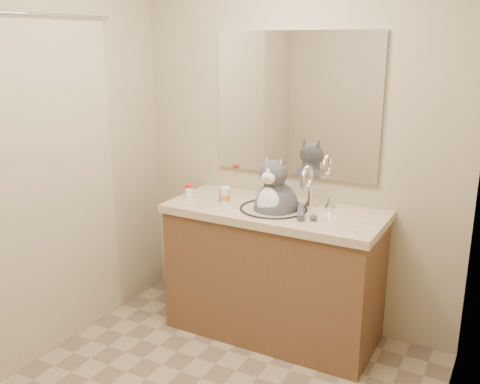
# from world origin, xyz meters

# --- Properties ---
(room) EXTENTS (2.22, 2.52, 2.42)m
(room) POSITION_xyz_m (0.00, 0.00, 1.20)
(room) COLOR #9C8A6C
(room) RESTS_ON ground
(vanity) EXTENTS (1.34, 0.59, 1.12)m
(vanity) POSITION_xyz_m (0.00, 0.96, 0.44)
(vanity) COLOR brown
(vanity) RESTS_ON ground
(mirror) EXTENTS (1.10, 0.02, 0.90)m
(mirror) POSITION_xyz_m (0.00, 1.24, 1.45)
(mirror) COLOR white
(mirror) RESTS_ON room
(shower_curtain) EXTENTS (0.02, 1.30, 1.93)m
(shower_curtain) POSITION_xyz_m (-1.05, 0.10, 1.03)
(shower_curtain) COLOR beige
(shower_curtain) RESTS_ON ground
(cat) EXTENTS (0.39, 0.32, 0.55)m
(cat) POSITION_xyz_m (0.01, 0.94, 0.87)
(cat) COLOR #46464B
(cat) RESTS_ON vanity
(pill_bottle_redcap) EXTENTS (0.05, 0.05, 0.09)m
(pill_bottle_redcap) POSITION_xyz_m (-0.59, 0.91, 0.89)
(pill_bottle_redcap) COLOR white
(pill_bottle_redcap) RESTS_ON vanity
(pill_bottle_orange) EXTENTS (0.08, 0.08, 0.11)m
(pill_bottle_orange) POSITION_xyz_m (-0.31, 0.89, 0.90)
(pill_bottle_orange) COLOR white
(pill_bottle_orange) RESTS_ON vanity
(grey_canister) EXTENTS (0.06, 0.06, 0.07)m
(grey_canister) POSITION_xyz_m (-0.36, 0.95, 0.89)
(grey_canister) COLOR gray
(grey_canister) RESTS_ON vanity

